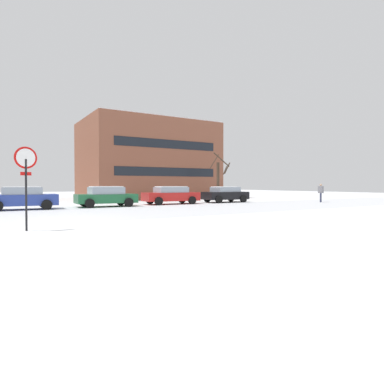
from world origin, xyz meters
The scene contains 10 objects.
ground_plane centered at (0.00, 0.00, 0.00)m, with size 120.00×120.00×0.00m, color white.
road_surface centered at (0.00, 3.35, 0.00)m, with size 80.00×8.70×0.00m.
stop_sign centered at (-1.68, -2.39, 2.04)m, with size 0.74×0.19×2.91m.
parked_car_blue centered at (-0.95, 8.49, 0.76)m, with size 4.22×2.25×1.48m.
parked_car_green centered at (4.44, 8.48, 0.75)m, with size 4.27×2.30×1.47m.
parked_car_red centered at (9.84, 8.72, 0.74)m, with size 4.57×2.15×1.44m.
parked_car_black centered at (15.23, 8.63, 0.73)m, with size 4.06×2.24×1.41m.
pedestrian_crossing centered at (22.60, 4.28, 0.96)m, with size 0.47×0.44×1.66m.
tree_far_mid centered at (17.59, 12.82, 2.29)m, with size 2.37×1.98×4.80m.
building_far_right centered at (13.23, 20.96, 4.38)m, with size 14.38×10.27×8.77m.
Camera 1 is at (-2.82, -15.22, 1.62)m, focal length 31.36 mm.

